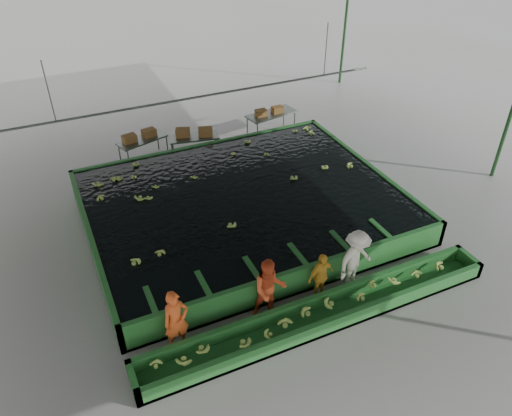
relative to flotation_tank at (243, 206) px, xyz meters
name	(u,v)px	position (x,y,z in m)	size (l,w,h in m)	color
ground	(263,242)	(0.00, -1.50, -0.45)	(80.00, 80.00, 0.00)	gray
shed_roof	(264,91)	(0.00, -1.50, 4.55)	(20.00, 22.00, 0.04)	slate
shed_posts	(263,174)	(0.00, -1.50, 2.05)	(20.00, 22.00, 5.00)	#214A22
flotation_tank	(243,206)	(0.00, 0.00, 0.00)	(10.00, 8.00, 0.90)	#226126
tank_water	(243,196)	(0.00, 0.00, 0.40)	(9.70, 7.70, 0.00)	black
sorting_trough	(322,314)	(0.00, -5.10, -0.20)	(10.00, 1.00, 0.50)	#226126
cableway_rail	(203,96)	(0.00, 3.50, 2.55)	(0.08, 0.08, 14.00)	#59605B
rail_hanger_left	(49,92)	(-5.00, 3.50, 3.55)	(0.04, 0.04, 2.00)	#59605B
rail_hanger_right	(326,50)	(5.00, 3.50, 3.55)	(0.04, 0.04, 2.00)	#59605B
worker_a	(176,321)	(-3.62, -4.30, 0.42)	(0.64, 0.42, 1.75)	#F25B20
worker_b	(269,289)	(-1.15, -4.30, 0.46)	(0.88, 0.69, 1.82)	#DC4D22
worker_c	(321,276)	(0.38, -4.30, 0.30)	(0.88, 0.36, 1.49)	gold
worker_d	(356,260)	(1.48, -4.30, 0.48)	(1.21, 0.69, 1.87)	white
packing_table_left	(144,149)	(-2.01, 5.32, 0.00)	(1.97, 0.79, 0.89)	#59605B
packing_table_mid	(195,146)	(-0.10, 4.68, -0.01)	(1.95, 0.78, 0.89)	#59605B
packing_table_right	(271,124)	(3.57, 5.16, 0.05)	(2.20, 0.88, 1.00)	#59605B
box_stack_left	(140,139)	(-2.10, 5.35, 0.45)	(1.36, 0.38, 0.29)	brown
box_stack_mid	(194,136)	(-0.06, 4.72, 0.44)	(1.45, 0.40, 0.31)	brown
box_stack_right	(269,114)	(3.45, 5.10, 0.55)	(1.25, 0.35, 0.27)	brown
floating_bananas	(234,184)	(0.00, 0.80, 0.40)	(9.45, 6.44, 0.13)	#94B64A
trough_bananas	(323,310)	(0.00, -5.10, -0.05)	(9.25, 0.62, 0.12)	#94B64A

